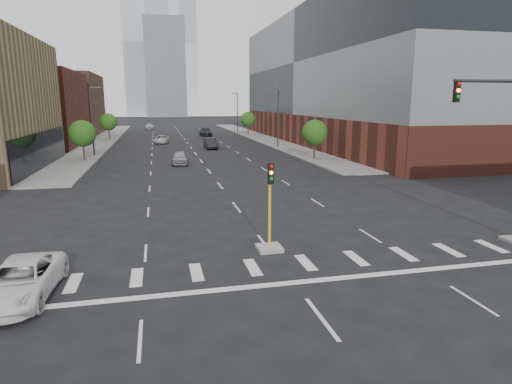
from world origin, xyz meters
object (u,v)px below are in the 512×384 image
object	(u,v)px
car_near_left	(180,158)
car_far_left	(161,139)
car_deep_right	(206,132)
median_traffic_signal	(270,232)
car_distant	(150,127)
parked_minivan	(20,280)
car_mid_right	(211,143)

from	to	relation	value
car_near_left	car_far_left	xyz separation A→B (m)	(-1.74, 26.26, -0.08)
car_deep_right	median_traffic_signal	bearing A→B (deg)	-92.09
median_traffic_signal	car_near_left	size ratio (longest dim) A/B	0.99
car_near_left	car_distant	size ratio (longest dim) A/B	0.95
car_far_left	parked_minivan	size ratio (longest dim) A/B	0.97
car_distant	car_mid_right	bearing A→B (deg)	-87.19
parked_minivan	median_traffic_signal	bearing A→B (deg)	19.63
car_mid_right	car_near_left	bearing A→B (deg)	-110.18
car_distant	car_far_left	bearing A→B (deg)	-94.92
car_near_left	car_mid_right	xyz separation A→B (m)	(5.58, 15.77, 0.06)
median_traffic_signal	car_distant	xyz separation A→B (m)	(-6.91, 94.99, -0.17)
median_traffic_signal	car_distant	bearing A→B (deg)	94.16
car_deep_right	car_far_left	bearing A→B (deg)	-120.93
car_far_left	car_distant	distance (m)	37.85
car_near_left	parked_minivan	world-z (taller)	car_near_left
car_near_left	car_deep_right	size ratio (longest dim) A/B	0.77
car_near_left	parked_minivan	xyz separation A→B (m)	(-7.72, -33.93, -0.06)
car_far_left	car_deep_right	distance (m)	17.27
car_deep_right	parked_minivan	distance (m)	76.27
median_traffic_signal	parked_minivan	size ratio (longest dim) A/B	0.87
car_near_left	median_traffic_signal	bearing A→B (deg)	-81.93
car_mid_right	car_deep_right	xyz separation A→B (m)	(2.02, 25.01, 0.03)
car_deep_right	car_distant	size ratio (longest dim) A/B	1.23
median_traffic_signal	car_far_left	distance (m)	57.40
car_near_left	car_deep_right	world-z (taller)	car_deep_right
median_traffic_signal	car_distant	size ratio (longest dim) A/B	0.94
car_mid_right	car_distant	distance (m)	49.24
car_far_left	car_distant	xyz separation A→B (m)	(-2.47, 37.77, 0.12)
parked_minivan	car_distant	bearing A→B (deg)	91.69
median_traffic_signal	car_mid_right	size ratio (longest dim) A/B	0.89
car_deep_right	parked_minivan	size ratio (longest dim) A/B	1.15
median_traffic_signal	car_deep_right	world-z (taller)	median_traffic_signal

